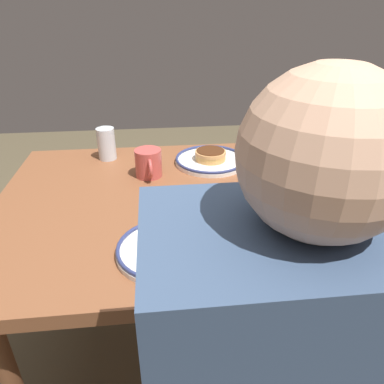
% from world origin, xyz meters
% --- Properties ---
extents(ground_plane, '(6.00, 6.00, 0.00)m').
position_xyz_m(ground_plane, '(0.00, 0.00, 0.00)').
color(ground_plane, brown).
extents(dining_table, '(1.37, 0.93, 0.76)m').
position_xyz_m(dining_table, '(0.00, 0.00, 0.68)').
color(dining_table, brown).
rests_on(dining_table, ground_plane).
extents(plate_near_main, '(0.27, 0.27, 0.05)m').
position_xyz_m(plate_near_main, '(-0.04, -0.26, 0.77)').
color(plate_near_main, white).
rests_on(plate_near_main, dining_table).
extents(plate_center_pancakes, '(0.26, 0.26, 0.05)m').
position_xyz_m(plate_center_pancakes, '(0.16, 0.28, 0.77)').
color(plate_center_pancakes, white).
rests_on(plate_center_pancakes, dining_table).
extents(plate_far_companion, '(0.23, 0.23, 0.09)m').
position_xyz_m(plate_far_companion, '(-0.17, 0.24, 0.78)').
color(plate_far_companion, white).
rests_on(plate_far_companion, dining_table).
extents(coffee_mug, '(0.09, 0.13, 0.10)m').
position_xyz_m(coffee_mug, '(0.20, -0.17, 0.81)').
color(coffee_mug, '#BF4C47').
rests_on(coffee_mug, dining_table).
extents(drinking_glass, '(0.07, 0.07, 0.13)m').
position_xyz_m(drinking_glass, '(0.36, -0.35, 0.81)').
color(drinking_glass, silver).
rests_on(drinking_glass, dining_table).
extents(cell_phone, '(0.16, 0.13, 0.01)m').
position_xyz_m(cell_phone, '(-0.45, -0.17, 0.76)').
color(cell_phone, black).
rests_on(cell_phone, dining_table).
extents(fork_near, '(0.20, 0.05, 0.01)m').
position_xyz_m(fork_near, '(-0.62, -0.19, 0.76)').
color(fork_near, silver).
rests_on(fork_near, dining_table).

